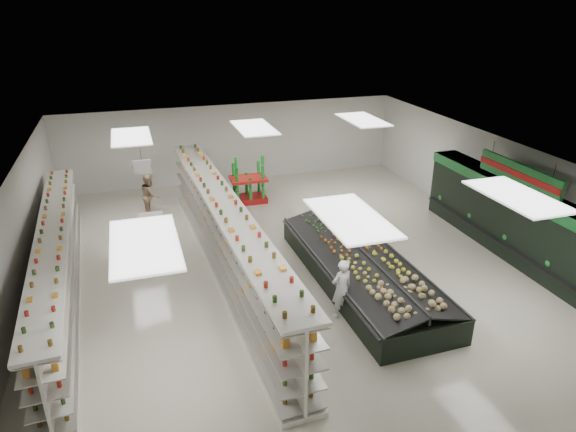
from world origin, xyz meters
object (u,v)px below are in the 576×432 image
object	(u,v)px
produce_island	(361,268)
soda_endcap	(248,181)
shopper_background	(150,195)
shopper_main	(342,289)
gondola_left	(59,267)
gondola_center	(226,240)

from	to	relation	value
produce_island	soda_endcap	size ratio (longest dim) A/B	3.86
shopper_background	produce_island	bearing A→B (deg)	-141.77
soda_endcap	shopper_main	xyz separation A→B (m)	(0.38, -8.11, -0.07)
gondola_left	produce_island	distance (m)	7.93
gondola_center	shopper_background	bearing A→B (deg)	108.08
gondola_left	gondola_center	world-z (taller)	gondola_center
gondola_center	produce_island	distance (m)	3.82
gondola_center	shopper_background	xyz separation A→B (m)	(-1.79, 4.78, -0.19)
produce_island	shopper_main	xyz separation A→B (m)	(-1.16, -1.32, 0.31)
shopper_background	gondola_left	bearing A→B (deg)	151.56
gondola_center	soda_endcap	world-z (taller)	gondola_center
shopper_main	shopper_background	size ratio (longest dim) A/B	0.98
produce_island	gondola_center	bearing A→B (deg)	152.72
soda_endcap	shopper_background	bearing A→B (deg)	-175.64
gondola_center	shopper_main	distance (m)	3.78
soda_endcap	shopper_main	distance (m)	8.12
gondola_center	soda_endcap	bearing A→B (deg)	67.66
gondola_left	gondola_center	size ratio (longest dim) A/B	0.86
soda_endcap	shopper_main	world-z (taller)	soda_endcap
gondola_center	shopper_main	bearing A→B (deg)	-56.55
gondola_center	produce_island	world-z (taller)	gondola_center
shopper_main	shopper_background	world-z (taller)	shopper_background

